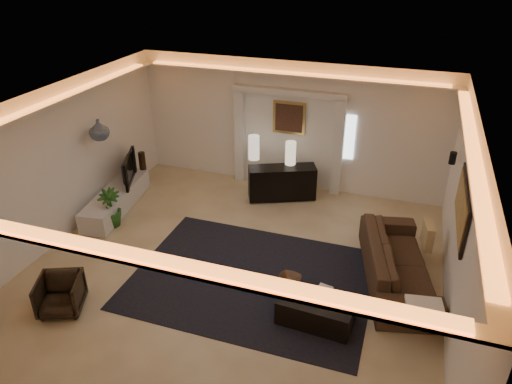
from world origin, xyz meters
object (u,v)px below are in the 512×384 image
(sofa, at_px, (398,262))
(coffee_table, at_px, (316,311))
(armchair, at_px, (60,295))
(console, at_px, (282,182))

(sofa, relative_size, coffee_table, 2.30)
(sofa, xyz_separation_m, armchair, (-4.86, -2.42, -0.07))
(armchair, bearing_deg, console, 41.14)
(console, relative_size, armchair, 2.26)
(sofa, bearing_deg, armchair, 103.11)
(coffee_table, bearing_deg, sofa, 56.50)
(sofa, bearing_deg, console, 36.92)
(sofa, distance_m, armchair, 5.43)
(coffee_table, bearing_deg, armchair, -161.36)
(sofa, bearing_deg, coffee_table, 129.41)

